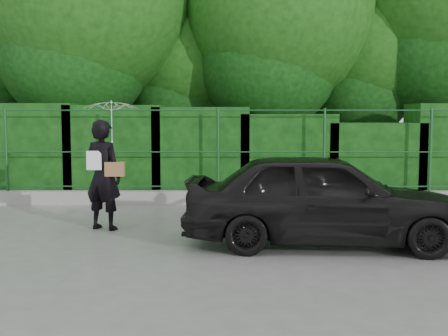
{
  "coord_description": "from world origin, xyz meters",
  "views": [
    {
      "loc": [
        0.57,
        -7.62,
        1.93
      ],
      "look_at": [
        0.54,
        1.3,
        1.1
      ],
      "focal_mm": 45.0,
      "sensor_mm": 36.0,
      "label": 1
    }
  ],
  "objects": [
    {
      "name": "ground",
      "position": [
        0.0,
        0.0,
        0.0
      ],
      "size": [
        80.0,
        80.0,
        0.0
      ],
      "primitive_type": "plane",
      "color": "gray"
    },
    {
      "name": "kerb",
      "position": [
        0.0,
        4.5,
        0.15
      ],
      "size": [
        14.0,
        0.25,
        0.3
      ],
      "primitive_type": "cube",
      "color": "#9E9E99",
      "rests_on": "ground"
    },
    {
      "name": "fence",
      "position": [
        0.22,
        4.5,
        1.2
      ],
      "size": [
        14.13,
        0.06,
        1.8
      ],
      "color": "#184920",
      "rests_on": "kerb"
    },
    {
      "name": "hedge",
      "position": [
        -0.11,
        5.5,
        1.05
      ],
      "size": [
        14.2,
        1.2,
        2.21
      ],
      "color": "black",
      "rests_on": "ground"
    },
    {
      "name": "trees",
      "position": [
        1.14,
        7.74,
        4.62
      ],
      "size": [
        17.1,
        6.15,
        8.08
      ],
      "color": "black",
      "rests_on": "ground"
    },
    {
      "name": "woman",
      "position": [
        -1.43,
        1.84,
        1.4
      ],
      "size": [
        1.0,
        0.92,
        2.21
      ],
      "color": "black",
      "rests_on": "ground"
    },
    {
      "name": "car",
      "position": [
        2.03,
        0.66,
        0.71
      ],
      "size": [
        4.27,
        1.98,
        1.42
      ],
      "primitive_type": "imported",
      "rotation": [
        0.0,
        0.0,
        1.5
      ],
      "color": "black",
      "rests_on": "ground"
    }
  ]
}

